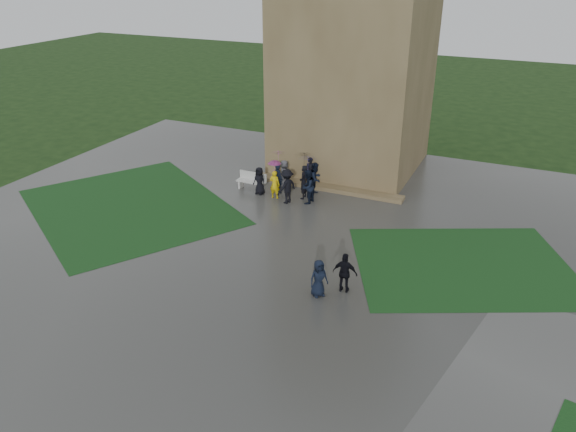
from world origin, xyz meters
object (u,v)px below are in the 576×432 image
at_px(bench, 252,181).
at_px(pedestrian_near, 345,273).
at_px(tower, 358,15).
at_px(pedestrian_mid, 319,278).

bearing_deg(bench, pedestrian_near, -42.10).
relative_size(tower, pedestrian_near, 10.77).
distance_m(tower, pedestrian_mid, 17.26).
bearing_deg(tower, pedestrian_near, -72.16).
bearing_deg(bench, pedestrian_mid, -47.52).
relative_size(bench, pedestrian_mid, 1.11).
bearing_deg(pedestrian_near, bench, -47.69).
distance_m(tower, pedestrian_near, 16.85).
bearing_deg(bench, tower, 60.29).
bearing_deg(pedestrian_mid, tower, 54.66).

